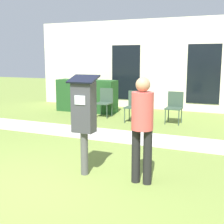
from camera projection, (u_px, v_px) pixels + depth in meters
name	position (u px, v px, depth m)	size (l,w,h in m)	color
ground_plane	(26.00, 190.00, 4.43)	(40.00, 40.00, 0.00)	olive
sidewalk	(117.00, 136.00, 7.45)	(12.00, 1.10, 0.02)	beige
building_facade	(164.00, 65.00, 11.08)	(10.00, 0.26, 3.20)	beige
parking_meter	(84.00, 112.00, 4.85)	(0.44, 0.31, 1.59)	#4C4C4C
person_standing	(142.00, 122.00, 4.52)	(0.32, 0.32, 1.58)	black
outdoor_chair_left	(105.00, 100.00, 9.81)	(0.44, 0.44, 0.90)	#334738
outdoor_chair_middle	(134.00, 104.00, 9.03)	(0.44, 0.44, 0.90)	#334738
outdoor_chair_right	(175.00, 105.00, 8.83)	(0.44, 0.44, 0.90)	#334738
hedge_row	(87.00, 96.00, 10.74)	(2.11, 0.60, 1.10)	#1E471E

